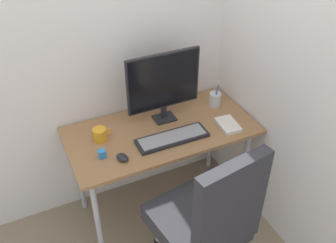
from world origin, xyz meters
TOP-DOWN VIEW (x-y plane):
  - ground_plane at (0.00, 0.00)m, footprint 8.00×8.00m
  - wall_back at (0.00, 0.35)m, footprint 3.11×0.04m
  - wall_side_right at (0.67, -0.27)m, footprint 0.04×2.47m
  - desk at (0.00, 0.00)m, footprint 1.27×0.63m
  - office_chair at (-0.03, -0.69)m, footprint 0.63×0.63m
  - monitor at (0.07, 0.11)m, footprint 0.51×0.12m
  - keyboard at (0.02, -0.13)m, footprint 0.48×0.16m
  - mouse at (-0.34, -0.18)m, footprint 0.09×0.10m
  - pen_holder at (0.48, 0.10)m, footprint 0.09×0.09m
  - notebook at (0.43, -0.16)m, footprint 0.14×0.20m
  - coffee_mug at (-0.40, 0.07)m, footprint 0.12×0.09m
  - desk_clamp_accessory at (-0.44, -0.10)m, footprint 0.04×0.04m

SIDE VIEW (x-z plane):
  - ground_plane at x=0.00m, z-range 0.00..0.00m
  - office_chair at x=-0.03m, z-range 0.01..1.14m
  - desk at x=0.00m, z-range 0.29..1.03m
  - keyboard at x=0.02m, z-range 0.74..0.77m
  - notebook at x=0.43m, z-range 0.74..0.77m
  - mouse at x=-0.34m, z-range 0.74..0.78m
  - desk_clamp_accessory at x=-0.44m, z-range 0.74..0.79m
  - coffee_mug at x=-0.40m, z-range 0.74..0.83m
  - pen_holder at x=0.48m, z-range 0.70..0.88m
  - monitor at x=0.07m, z-range 0.78..1.28m
  - wall_back at x=0.00m, z-range 0.00..2.80m
  - wall_side_right at x=0.67m, z-range 0.00..2.80m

